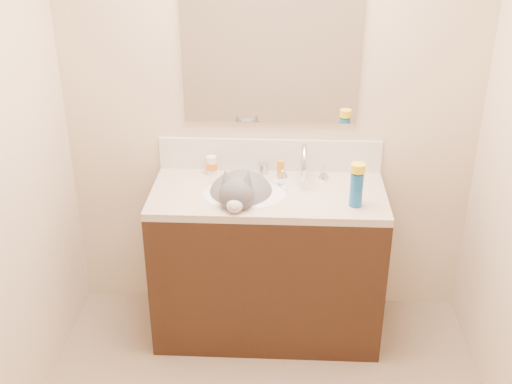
# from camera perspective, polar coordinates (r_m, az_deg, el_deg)

# --- Properties ---
(room_shell) EXTENTS (2.24, 2.54, 2.52)m
(room_shell) POSITION_cam_1_polar(r_m,az_deg,el_deg) (2.12, 0.39, 3.48)
(room_shell) COLOR beige
(room_shell) RESTS_ON ground
(vanity_cabinet) EXTENTS (1.20, 0.55, 0.82)m
(vanity_cabinet) POSITION_cam_1_polar(r_m,az_deg,el_deg) (3.50, 1.03, -6.56)
(vanity_cabinet) COLOR black
(vanity_cabinet) RESTS_ON ground
(counter_slab) EXTENTS (1.20, 0.55, 0.04)m
(counter_slab) POSITION_cam_1_polar(r_m,az_deg,el_deg) (3.28, 1.09, -0.26)
(counter_slab) COLOR #C3B399
(counter_slab) RESTS_ON vanity_cabinet
(basin) EXTENTS (0.45, 0.36, 0.14)m
(basin) POSITION_cam_1_polar(r_m,az_deg,el_deg) (3.28, -1.03, -1.23)
(basin) COLOR white
(basin) RESTS_ON vanity_cabinet
(faucet) EXTENTS (0.28, 0.20, 0.21)m
(faucet) POSITION_cam_1_polar(r_m,az_deg,el_deg) (3.36, 4.25, 2.34)
(faucet) COLOR silver
(faucet) RESTS_ON counter_slab
(cat) EXTENTS (0.38, 0.48, 0.35)m
(cat) POSITION_cam_1_polar(r_m,az_deg,el_deg) (3.26, -1.38, -0.37)
(cat) COLOR #504D50
(cat) RESTS_ON basin
(backsplash) EXTENTS (1.20, 0.02, 0.18)m
(backsplash) POSITION_cam_1_polar(r_m,az_deg,el_deg) (3.47, 1.24, 3.32)
(backsplash) COLOR silver
(backsplash) RESTS_ON counter_slab
(mirror) EXTENTS (0.90, 0.02, 0.80)m
(mirror) POSITION_cam_1_polar(r_m,az_deg,el_deg) (3.28, 1.35, 12.82)
(mirror) COLOR white
(mirror) RESTS_ON room_shell
(pill_bottle) EXTENTS (0.06, 0.06, 0.10)m
(pill_bottle) POSITION_cam_1_polar(r_m,az_deg,el_deg) (3.46, -3.98, 2.41)
(pill_bottle) COLOR white
(pill_bottle) RESTS_ON counter_slab
(pill_label) EXTENTS (0.07, 0.07, 0.04)m
(pill_label) POSITION_cam_1_polar(r_m,az_deg,el_deg) (3.46, -3.97, 2.34)
(pill_label) COLOR orange
(pill_label) RESTS_ON pill_bottle
(silver_jar) EXTENTS (0.06, 0.06, 0.06)m
(silver_jar) POSITION_cam_1_polar(r_m,az_deg,el_deg) (3.45, 0.64, 2.09)
(silver_jar) COLOR #B7B7BC
(silver_jar) RESTS_ON counter_slab
(amber_bottle) EXTENTS (0.05, 0.05, 0.09)m
(amber_bottle) POSITION_cam_1_polar(r_m,az_deg,el_deg) (3.42, 2.20, 2.10)
(amber_bottle) COLOR #C88917
(amber_bottle) RESTS_ON counter_slab
(toothbrush) EXTENTS (0.08, 0.11, 0.01)m
(toothbrush) POSITION_cam_1_polar(r_m,az_deg,el_deg) (3.33, 2.16, 0.61)
(toothbrush) COLOR white
(toothbrush) RESTS_ON counter_slab
(toothbrush_head) EXTENTS (0.03, 0.04, 0.02)m
(toothbrush_head) POSITION_cam_1_polar(r_m,az_deg,el_deg) (3.33, 2.16, 0.67)
(toothbrush_head) COLOR #67ACDC
(toothbrush_head) RESTS_ON counter_slab
(spray_can) EXTENTS (0.07, 0.07, 0.17)m
(spray_can) POSITION_cam_1_polar(r_m,az_deg,el_deg) (3.13, 8.90, 0.21)
(spray_can) COLOR #165A9D
(spray_can) RESTS_ON counter_slab
(spray_cap) EXTENTS (0.08, 0.08, 0.04)m
(spray_cap) POSITION_cam_1_polar(r_m,az_deg,el_deg) (3.08, 9.05, 2.12)
(spray_cap) COLOR yellow
(spray_cap) RESTS_ON spray_can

